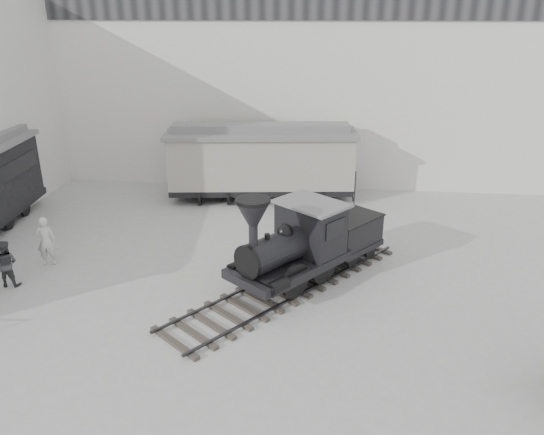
# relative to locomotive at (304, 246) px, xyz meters

# --- Properties ---
(ground) EXTENTS (90.00, 90.00, 0.00)m
(ground) POSITION_rel_locomotive_xyz_m (-1.87, -3.87, -1.24)
(ground) COLOR #9E9E9B
(north_wall) EXTENTS (34.00, 2.51, 11.00)m
(north_wall) POSITION_rel_locomotive_xyz_m (-1.87, 11.11, 4.31)
(north_wall) COLOR silver
(north_wall) RESTS_ON ground
(locomotive) EXTENTS (7.59, 8.68, 3.36)m
(locomotive) POSITION_rel_locomotive_xyz_m (0.00, 0.00, 0.00)
(locomotive) COLOR #362D28
(locomotive) RESTS_ON ground
(boxcar) EXTENTS (9.04, 3.76, 3.59)m
(boxcar) POSITION_rel_locomotive_xyz_m (-2.41, 8.09, 0.64)
(boxcar) COLOR black
(boxcar) RESTS_ON ground
(visitor_a) EXTENTS (0.75, 0.60, 1.81)m
(visitor_a) POSITION_rel_locomotive_xyz_m (-9.06, 0.20, -0.33)
(visitor_a) COLOR silver
(visitor_a) RESTS_ON ground
(visitor_b) EXTENTS (0.82, 0.66, 1.58)m
(visitor_b) POSITION_rel_locomotive_xyz_m (-9.61, -1.40, -0.45)
(visitor_b) COLOR #36373A
(visitor_b) RESTS_ON ground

